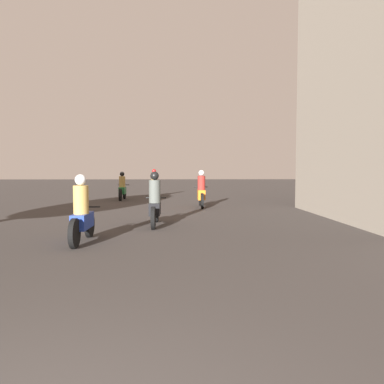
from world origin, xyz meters
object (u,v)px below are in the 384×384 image
object	(u,v)px
motorcycle_white	(154,185)
motorcycle_blue	(82,215)
motorcycle_green	(122,188)
motorcycle_orange	(201,192)
motorcycle_black	(155,204)

from	to	relation	value
motorcycle_white	motorcycle_blue	bearing A→B (deg)	-86.26
motorcycle_green	motorcycle_white	bearing A→B (deg)	60.48
motorcycle_blue	motorcycle_green	size ratio (longest dim) A/B	0.93
motorcycle_blue	motorcycle_white	xyz separation A→B (m)	(0.58, 14.16, 0.05)
motorcycle_orange	motorcycle_blue	bearing A→B (deg)	-103.60
motorcycle_black	motorcycle_orange	world-z (taller)	motorcycle_orange
motorcycle_white	motorcycle_black	bearing A→B (deg)	-79.86
motorcycle_blue	motorcycle_orange	distance (m)	8.20
motorcycle_orange	motorcycle_green	xyz separation A→B (m)	(-3.93, 3.94, -0.03)
motorcycle_white	motorcycle_green	bearing A→B (deg)	-113.72
motorcycle_black	motorcycle_white	size ratio (longest dim) A/B	0.99
motorcycle_orange	motorcycle_black	bearing A→B (deg)	-99.17
motorcycle_green	motorcycle_white	world-z (taller)	motorcycle_white
motorcycle_blue	motorcycle_orange	bearing A→B (deg)	60.68
motorcycle_black	motorcycle_white	xyz separation A→B (m)	(-0.83, 11.74, 0.03)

